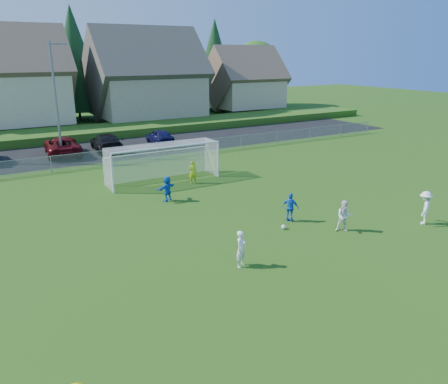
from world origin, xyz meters
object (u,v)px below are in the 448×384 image
at_px(player_blue_b, 167,189).
at_px(goalkeeper, 193,172).
at_px(soccer_ball, 284,227).
at_px(soccer_goal, 162,157).
at_px(player_white_a, 241,249).
at_px(car_e, 160,136).
at_px(player_white_c, 425,208).
at_px(car_c, 62,146).
at_px(player_blue_a, 290,207).
at_px(player_white_b, 344,216).
at_px(car_d, 106,142).

height_order(player_blue_b, goalkeeper, goalkeeper).
xyz_separation_m(soccer_ball, goalkeeper, (-0.26, 9.21, 0.64)).
xyz_separation_m(goalkeeper, soccer_goal, (-1.45, 1.59, 0.88)).
xyz_separation_m(player_white_a, car_e, (6.77, 24.66, -0.06)).
xyz_separation_m(player_white_c, car_c, (-12.32, 25.08, -0.06)).
relative_size(player_white_a, car_c, 0.27).
relative_size(player_white_a, player_blue_b, 1.03).
xyz_separation_m(player_white_c, soccer_goal, (-8.14, 13.75, 0.79)).
relative_size(player_white_a, car_e, 0.37).
distance_m(player_white_a, soccer_goal, 13.20).
bearing_deg(car_c, soccer_goal, 115.30).
bearing_deg(car_e, goalkeeper, 78.20).
height_order(player_white_a, goalkeeper, player_white_a).
bearing_deg(player_white_a, car_e, 45.76).
height_order(player_blue_a, player_blue_b, player_blue_a).
bearing_deg(player_white_a, player_white_b, -23.93).
bearing_deg(car_e, car_c, 3.88).
bearing_deg(player_white_c, car_e, -112.63).
distance_m(car_c, soccer_goal, 12.10).
distance_m(player_white_b, car_d, 23.98).
bearing_deg(soccer_goal, soccer_ball, -80.98).
height_order(soccer_ball, player_blue_a, player_blue_a).
bearing_deg(player_blue_a, car_e, -38.77).
xyz_separation_m(player_white_c, player_blue_b, (-9.56, 9.69, -0.11)).
bearing_deg(player_white_c, player_blue_b, -75.89).
height_order(player_white_a, car_e, player_white_a).
relative_size(soccer_ball, player_blue_b, 0.15).
height_order(soccer_ball, car_d, car_d).
bearing_deg(player_white_a, soccer_ball, 0.90).
bearing_deg(soccer_goal, player_white_c, -59.37).
height_order(player_white_b, car_e, player_white_b).
height_order(soccer_ball, car_e, car_e).
bearing_deg(player_white_b, car_e, 126.42).
bearing_deg(car_d, player_white_c, 114.21).
relative_size(player_white_b, player_blue_b, 1.05).
xyz_separation_m(player_white_b, player_blue_b, (-5.41, 8.41, -0.03)).
bearing_deg(player_white_b, player_white_c, 20.75).
height_order(player_white_b, player_white_c, player_white_c).
xyz_separation_m(player_blue_a, car_c, (-6.81, 21.46, 0.04)).
bearing_deg(player_blue_b, car_e, -134.79).
height_order(player_white_a, soccer_goal, soccer_goal).
xyz_separation_m(soccer_ball, car_c, (-5.89, 22.13, 0.67)).
distance_m(soccer_ball, car_e, 22.66).
relative_size(player_white_c, car_c, 0.30).
distance_m(player_blue_a, car_e, 21.88).
height_order(car_c, soccer_goal, soccer_goal).
height_order(player_blue_b, car_d, car_d).
bearing_deg(soccer_ball, goalkeeper, 91.64).
height_order(player_white_a, player_white_b, player_white_b).
distance_m(soccer_ball, player_white_b, 2.90).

